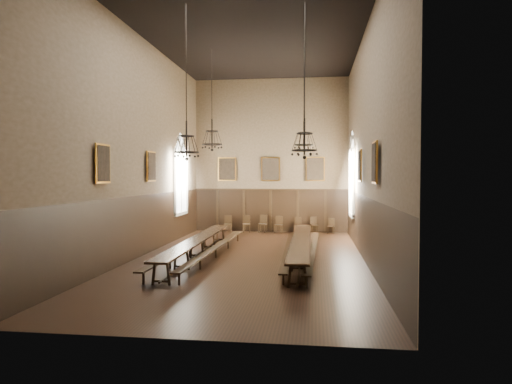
% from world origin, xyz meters
% --- Properties ---
extents(floor, '(9.00, 18.00, 0.02)m').
position_xyz_m(floor, '(0.00, 0.00, -0.01)').
color(floor, black).
rests_on(floor, ground).
extents(ceiling, '(9.00, 18.00, 0.02)m').
position_xyz_m(ceiling, '(0.00, 0.00, 9.01)').
color(ceiling, black).
rests_on(ceiling, ground).
extents(wall_back, '(9.00, 0.02, 9.00)m').
position_xyz_m(wall_back, '(0.00, 9.01, 4.50)').
color(wall_back, '#78614A').
rests_on(wall_back, ground).
extents(wall_front, '(9.00, 0.02, 9.00)m').
position_xyz_m(wall_front, '(0.00, -9.01, 4.50)').
color(wall_front, '#78614A').
rests_on(wall_front, ground).
extents(wall_left, '(0.02, 18.00, 9.00)m').
position_xyz_m(wall_left, '(-4.51, 0.00, 4.50)').
color(wall_left, '#78614A').
rests_on(wall_left, ground).
extents(wall_right, '(0.02, 18.00, 9.00)m').
position_xyz_m(wall_right, '(4.51, 0.00, 4.50)').
color(wall_right, '#78614A').
rests_on(wall_right, ground).
extents(wainscot_panelling, '(9.00, 18.00, 2.50)m').
position_xyz_m(wainscot_panelling, '(0.00, 0.00, 1.25)').
color(wainscot_panelling, black).
rests_on(wainscot_panelling, floor).
extents(table_left, '(0.87, 10.10, 0.79)m').
position_xyz_m(table_left, '(-2.09, -0.10, 0.39)').
color(table_left, black).
rests_on(table_left, floor).
extents(table_right, '(0.80, 10.35, 0.81)m').
position_xyz_m(table_right, '(2.04, 0.17, 0.40)').
color(table_right, black).
rests_on(table_right, floor).
extents(bench_left_outer, '(0.55, 10.42, 0.47)m').
position_xyz_m(bench_left_outer, '(-2.47, 0.17, 0.30)').
color(bench_left_outer, black).
rests_on(bench_left_outer, floor).
extents(bench_left_inner, '(0.53, 10.21, 0.46)m').
position_xyz_m(bench_left_inner, '(-1.37, 0.11, 0.29)').
color(bench_left_inner, black).
rests_on(bench_left_inner, floor).
extents(bench_right_inner, '(0.49, 9.32, 0.42)m').
position_xyz_m(bench_right_inner, '(1.54, 0.11, 0.27)').
color(bench_right_inner, black).
rests_on(bench_right_inner, floor).
extents(bench_right_outer, '(0.63, 9.89, 0.45)m').
position_xyz_m(bench_right_outer, '(2.50, 0.13, 0.28)').
color(bench_right_outer, black).
rests_on(bench_right_outer, floor).
extents(chair_1, '(0.49, 0.49, 0.97)m').
position_xyz_m(chair_1, '(-2.46, 8.48, 0.29)').
color(chair_1, black).
rests_on(chair_1, floor).
extents(chair_2, '(0.48, 0.48, 0.98)m').
position_xyz_m(chair_2, '(-1.38, 8.55, 0.30)').
color(chair_2, black).
rests_on(chair_2, floor).
extents(chair_3, '(0.53, 0.53, 1.01)m').
position_xyz_m(chair_3, '(-0.44, 8.60, 0.30)').
color(chair_3, black).
rests_on(chair_3, floor).
extents(chair_4, '(0.47, 0.47, 0.96)m').
position_xyz_m(chair_4, '(0.51, 8.49, 0.29)').
color(chair_4, black).
rests_on(chair_4, floor).
extents(chair_5, '(0.42, 0.42, 0.90)m').
position_xyz_m(chair_5, '(1.61, 8.59, 0.27)').
color(chair_5, black).
rests_on(chair_5, floor).
extents(chair_6, '(0.51, 0.51, 0.93)m').
position_xyz_m(chair_6, '(2.57, 8.61, 0.28)').
color(chair_6, black).
rests_on(chair_6, floor).
extents(chair_7, '(0.46, 0.46, 0.86)m').
position_xyz_m(chair_7, '(3.49, 8.47, 0.26)').
color(chair_7, black).
rests_on(chair_7, floor).
extents(chandelier_back_left, '(0.93, 0.93, 4.44)m').
position_xyz_m(chandelier_back_left, '(-2.07, 2.56, 5.00)').
color(chandelier_back_left, black).
rests_on(chandelier_back_left, ceiling).
extents(chandelier_back_right, '(0.84, 0.84, 4.49)m').
position_xyz_m(chandelier_back_right, '(2.08, 2.41, 4.96)').
color(chandelier_back_right, black).
rests_on(chandelier_back_right, ceiling).
extents(chandelier_front_left, '(0.84, 0.84, 5.06)m').
position_xyz_m(chandelier_front_left, '(-1.70, -2.91, 4.43)').
color(chandelier_front_left, black).
rests_on(chandelier_front_left, ceiling).
extents(chandelier_front_right, '(0.86, 0.86, 5.01)m').
position_xyz_m(chandelier_front_right, '(2.22, -2.58, 4.47)').
color(chandelier_front_right, black).
rests_on(chandelier_front_right, ceiling).
extents(portrait_back_0, '(1.10, 0.12, 1.40)m').
position_xyz_m(portrait_back_0, '(-2.60, 8.88, 3.70)').
color(portrait_back_0, gold).
rests_on(portrait_back_0, wall_back).
extents(portrait_back_1, '(1.10, 0.12, 1.40)m').
position_xyz_m(portrait_back_1, '(0.00, 8.88, 3.70)').
color(portrait_back_1, gold).
rests_on(portrait_back_1, wall_back).
extents(portrait_back_2, '(1.10, 0.12, 1.40)m').
position_xyz_m(portrait_back_2, '(2.60, 8.88, 3.70)').
color(portrait_back_2, gold).
rests_on(portrait_back_2, wall_back).
extents(portrait_left_0, '(0.12, 1.00, 1.30)m').
position_xyz_m(portrait_left_0, '(-4.38, 1.00, 3.70)').
color(portrait_left_0, gold).
rests_on(portrait_left_0, wall_left).
extents(portrait_left_1, '(0.12, 1.00, 1.30)m').
position_xyz_m(portrait_left_1, '(-4.38, -3.50, 3.70)').
color(portrait_left_1, gold).
rests_on(portrait_left_1, wall_left).
extents(portrait_right_0, '(0.12, 1.00, 1.30)m').
position_xyz_m(portrait_right_0, '(4.38, 1.00, 3.70)').
color(portrait_right_0, gold).
rests_on(portrait_right_0, wall_right).
extents(portrait_right_1, '(0.12, 1.00, 1.30)m').
position_xyz_m(portrait_right_1, '(4.38, -3.50, 3.70)').
color(portrait_right_1, gold).
rests_on(portrait_right_1, wall_right).
extents(window_right, '(0.20, 2.20, 4.60)m').
position_xyz_m(window_right, '(4.43, 5.50, 3.40)').
color(window_right, white).
rests_on(window_right, wall_right).
extents(window_left, '(0.20, 2.20, 4.60)m').
position_xyz_m(window_left, '(-4.43, 5.50, 3.40)').
color(window_left, white).
rests_on(window_left, wall_left).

